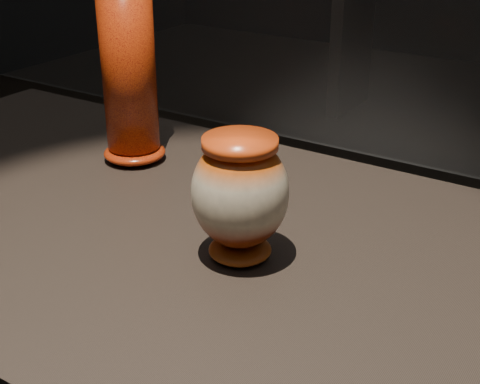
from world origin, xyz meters
name	(u,v)px	position (x,y,z in m)	size (l,w,h in m)	color
main_vase	(240,194)	(-0.06, -0.03, 1.00)	(0.17, 0.17, 0.19)	maroon
tall_vase	(129,68)	(-0.44, 0.17, 1.09)	(0.14, 0.14, 0.38)	#DA480E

